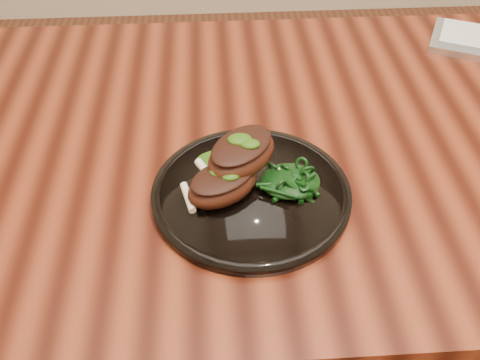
# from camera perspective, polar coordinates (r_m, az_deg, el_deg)

# --- Properties ---
(desk) EXTENTS (1.60, 0.80, 0.75)m
(desk) POSITION_cam_1_polar(r_m,az_deg,el_deg) (0.96, 12.48, 1.37)
(desk) COLOR black
(desk) RESTS_ON ground
(plate) EXTENTS (0.28, 0.28, 0.02)m
(plate) POSITION_cam_1_polar(r_m,az_deg,el_deg) (0.76, 1.21, -1.41)
(plate) COLOR black
(plate) RESTS_ON desk
(lamb_chop_front) EXTENTS (0.13, 0.12, 0.05)m
(lamb_chop_front) POSITION_cam_1_polar(r_m,az_deg,el_deg) (0.73, -1.91, -0.39)
(lamb_chop_front) COLOR #3C160B
(lamb_chop_front) RESTS_ON plate
(lamb_chop_back) EXTENTS (0.13, 0.14, 0.05)m
(lamb_chop_back) POSITION_cam_1_polar(r_m,az_deg,el_deg) (0.74, 0.11, 2.86)
(lamb_chop_back) COLOR #3C160B
(lamb_chop_back) RESTS_ON plate
(herb_smear) EXTENTS (0.09, 0.06, 0.01)m
(herb_smear) POSITION_cam_1_polar(r_m,az_deg,el_deg) (0.79, -1.66, 2.02)
(herb_smear) COLOR #1A4107
(herb_smear) RESTS_ON plate
(greens_heap) EXTENTS (0.09, 0.08, 0.03)m
(greens_heap) POSITION_cam_1_polar(r_m,az_deg,el_deg) (0.75, 5.41, 0.21)
(greens_heap) COLOR black
(greens_heap) RESTS_ON plate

